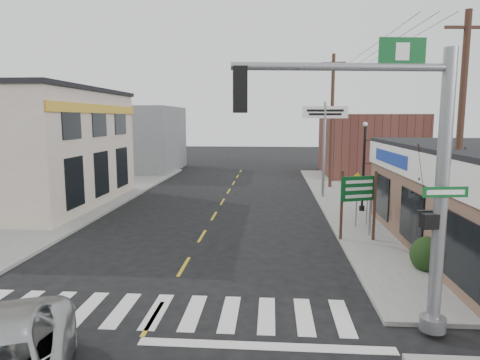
# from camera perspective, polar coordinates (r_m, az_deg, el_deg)

# --- Properties ---
(ground) EXTENTS (140.00, 140.00, 0.00)m
(ground) POSITION_cam_1_polar(r_m,az_deg,el_deg) (12.12, -11.51, -17.60)
(ground) COLOR black
(ground) RESTS_ON ground
(sidewalk_right) EXTENTS (6.00, 38.00, 0.13)m
(sidewalk_right) POSITION_cam_1_polar(r_m,az_deg,el_deg) (24.76, 18.01, -4.27)
(sidewalk_right) COLOR gray
(sidewalk_right) RESTS_ON ground
(sidewalk_left) EXTENTS (6.00, 38.00, 0.13)m
(sidewalk_left) POSITION_cam_1_polar(r_m,az_deg,el_deg) (26.92, -22.58, -3.52)
(sidewalk_left) COLOR gray
(sidewalk_left) RESTS_ON ground
(center_line) EXTENTS (0.12, 56.00, 0.01)m
(center_line) POSITION_cam_1_polar(r_m,az_deg,el_deg) (19.46, -5.09, -7.44)
(center_line) COLOR gold
(center_line) RESTS_ON ground
(crosswalk) EXTENTS (11.00, 2.20, 0.01)m
(crosswalk) POSITION_cam_1_polar(r_m,az_deg,el_deg) (12.47, -10.99, -16.80)
(crosswalk) COLOR silver
(crosswalk) RESTS_ON ground
(left_building) EXTENTS (12.00, 12.00, 6.80)m
(left_building) POSITION_cam_1_polar(r_m,az_deg,el_deg) (29.36, -29.06, 3.58)
(left_building) COLOR beige
(left_building) RESTS_ON ground
(bldg_distant_right) EXTENTS (8.00, 10.00, 5.60)m
(bldg_distant_right) POSITION_cam_1_polar(r_m,az_deg,el_deg) (41.52, 16.69, 4.49)
(bldg_distant_right) COLOR brown
(bldg_distant_right) RESTS_ON ground
(bldg_distant_left) EXTENTS (9.00, 10.00, 6.40)m
(bldg_distant_left) POSITION_cam_1_polar(r_m,az_deg,el_deg) (44.81, -14.14, 5.35)
(bldg_distant_left) COLOR slate
(bldg_distant_left) RESTS_ON ground
(traffic_signal_pole) EXTENTS (5.43, 0.40, 6.88)m
(traffic_signal_pole) POSITION_cam_1_polar(r_m,az_deg,el_deg) (10.64, 21.39, 2.11)
(traffic_signal_pole) COLOR gray
(traffic_signal_pole) RESTS_ON sidewalk_right
(guide_sign) EXTENTS (1.68, 0.14, 2.94)m
(guide_sign) POSITION_cam_1_polar(r_m,az_deg,el_deg) (18.62, 15.53, -2.05)
(guide_sign) COLOR #472C21
(guide_sign) RESTS_ON sidewalk_right
(fire_hydrant) EXTENTS (0.22, 0.22, 0.71)m
(fire_hydrant) POSITION_cam_1_polar(r_m,az_deg,el_deg) (16.99, 22.52, -8.60)
(fire_hydrant) COLOR gold
(fire_hydrant) RESTS_ON sidewalk_right
(ped_crossing_sign) EXTENTS (1.01, 0.07, 2.60)m
(ped_crossing_sign) POSITION_cam_1_polar(r_m,az_deg,el_deg) (20.95, 15.35, -1.22)
(ped_crossing_sign) COLOR gray
(ped_crossing_sign) RESTS_ON sidewalk_right
(lamp_post) EXTENTS (0.64, 0.50, 4.93)m
(lamp_post) POSITION_cam_1_polar(r_m,az_deg,el_deg) (24.52, 16.32, 2.61)
(lamp_post) COLOR black
(lamp_post) RESTS_ON sidewalk_right
(dance_center_sign) EXTENTS (2.90, 0.18, 6.17)m
(dance_center_sign) POSITION_cam_1_polar(r_m,az_deg,el_deg) (28.40, 11.24, 7.21)
(dance_center_sign) COLOR gray
(dance_center_sign) RESTS_ON sidewalk_right
(bare_tree) EXTENTS (2.44, 2.44, 4.88)m
(bare_tree) POSITION_cam_1_polar(r_m,az_deg,el_deg) (16.69, 25.26, 3.05)
(bare_tree) COLOR black
(bare_tree) RESTS_ON sidewalk_right
(shrub_front) EXTENTS (1.29, 1.29, 0.97)m
(shrub_front) POSITION_cam_1_polar(r_m,az_deg,el_deg) (16.20, 23.94, -9.13)
(shrub_front) COLOR #21371A
(shrub_front) RESTS_ON sidewalk_right
(shrub_back) EXTENTS (1.24, 1.24, 0.93)m
(shrub_back) POSITION_cam_1_polar(r_m,az_deg,el_deg) (19.85, 22.41, -5.97)
(shrub_back) COLOR black
(shrub_back) RESTS_ON sidewalk_right
(utility_pole_near) EXTENTS (1.49, 0.22, 8.58)m
(utility_pole_near) POSITION_cam_1_polar(r_m,az_deg,el_deg) (16.09, 27.22, 4.76)
(utility_pole_near) COLOR #49331E
(utility_pole_near) RESTS_ON sidewalk_right
(utility_pole_far) EXTENTS (1.70, 0.25, 9.76)m
(utility_pole_far) POSITION_cam_1_polar(r_m,az_deg,el_deg) (32.59, 12.15, 7.84)
(utility_pole_far) COLOR #413321
(utility_pole_far) RESTS_ON sidewalk_right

